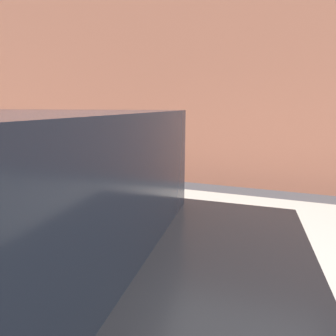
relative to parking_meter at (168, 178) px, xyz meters
name	(u,v)px	position (x,y,z in m)	size (l,w,h in m)	color
sidewalk	(213,226)	(0.32, 1.15, -1.01)	(24.00, 2.80, 0.12)	#BCB7AD
building_facade	(236,70)	(0.32, 3.60, 1.47)	(24.00, 0.30, 5.09)	#935642
parking_meter	(168,178)	(0.00, 0.00, 0.00)	(0.18, 0.13, 1.42)	#2D2D30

